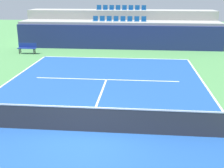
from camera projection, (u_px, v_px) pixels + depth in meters
name	position (u px, v px, depth m)	size (l,w,h in m)	color
ground_plane	(87.00, 132.00, 10.42)	(80.00, 80.00, 0.00)	#4C8C4C
court_surface	(87.00, 132.00, 10.42)	(11.00, 24.00, 0.01)	#1E4C99
baseline_far	(115.00, 58.00, 21.72)	(11.00, 0.10, 0.00)	white
service_line_far	(106.00, 80.00, 16.47)	(8.26, 0.10, 0.00)	white
centre_service_line	(99.00, 100.00, 13.44)	(0.10, 6.40, 0.00)	white
back_wall	(118.00, 37.00, 24.68)	(17.80, 0.30, 2.06)	navy
stands_tier_lower	(119.00, 34.00, 25.92)	(17.80, 2.40, 2.27)	#9E9E99
stands_tier_upper	(121.00, 26.00, 28.06)	(17.80, 2.40, 3.11)	#9E9E99
seating_row_lower	(119.00, 20.00, 25.62)	(4.79, 0.44, 0.44)	#145193
seating_row_upper	(121.00, 8.00, 27.63)	(4.79, 0.44, 0.44)	#145193
tennis_net	(86.00, 119.00, 10.26)	(11.08, 0.08, 1.07)	black
player_bench	(27.00, 47.00, 23.16)	(1.50, 0.40, 0.85)	navy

